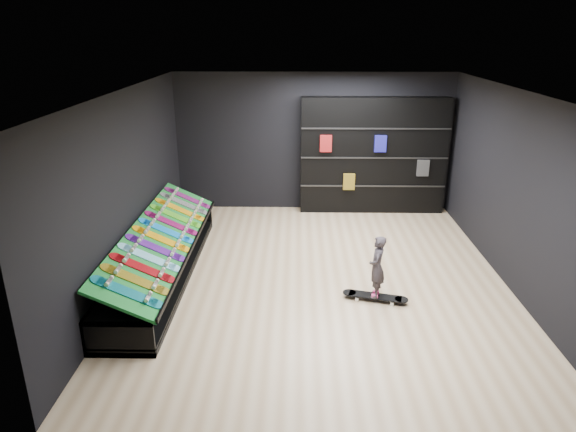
{
  "coord_description": "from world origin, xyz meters",
  "views": [
    {
      "loc": [
        -0.37,
        -7.58,
        3.87
      ],
      "look_at": [
        -0.5,
        0.2,
        1.0
      ],
      "focal_mm": 32.0,
      "sensor_mm": 36.0,
      "label": 1
    }
  ],
  "objects_px": {
    "back_shelving": "(373,156)",
    "display_rack": "(163,262)",
    "floor_skateboard": "(375,298)",
    "child": "(376,278)"
  },
  "relations": [
    {
      "from": "back_shelving",
      "to": "floor_skateboard",
      "type": "bearing_deg",
      "value": -96.54
    },
    {
      "from": "back_shelving",
      "to": "child",
      "type": "distance_m",
      "value": 4.19
    },
    {
      "from": "display_rack",
      "to": "child",
      "type": "xyz_separation_m",
      "value": [
        3.38,
        -0.76,
        0.13
      ]
    },
    {
      "from": "back_shelving",
      "to": "floor_skateboard",
      "type": "distance_m",
      "value": 4.28
    },
    {
      "from": "display_rack",
      "to": "floor_skateboard",
      "type": "distance_m",
      "value": 3.47
    },
    {
      "from": "back_shelving",
      "to": "child",
      "type": "xyz_separation_m",
      "value": [
        -0.47,
        -4.08,
        -0.88
      ]
    },
    {
      "from": "floor_skateboard",
      "to": "display_rack",
      "type": "bearing_deg",
      "value": -177.83
    },
    {
      "from": "display_rack",
      "to": "child",
      "type": "bearing_deg",
      "value": -12.61
    },
    {
      "from": "child",
      "to": "floor_skateboard",
      "type": "bearing_deg",
      "value": 102.78
    },
    {
      "from": "back_shelving",
      "to": "display_rack",
      "type": "bearing_deg",
      "value": -139.18
    }
  ]
}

